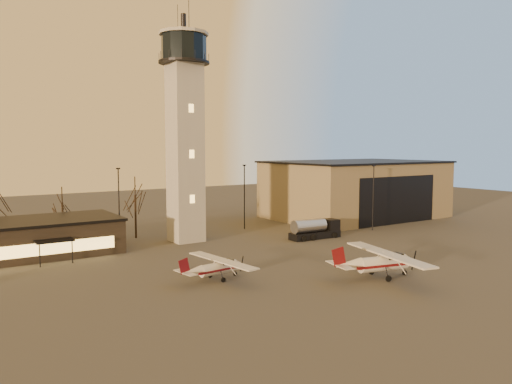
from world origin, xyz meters
TOP-DOWN VIEW (x-y plane):
  - ground at (0.00, 0.00)m, footprint 220.00×220.00m
  - control_tower at (0.00, 30.00)m, footprint 6.80×6.80m
  - hangar at (36.00, 33.98)m, footprint 30.60×20.60m
  - terminal at (-21.99, 31.98)m, footprint 25.40×12.20m
  - light_poles at (0.50, 31.00)m, footprint 58.50×12.25m
  - tree_row at (-13.70, 39.16)m, footprint 37.20×9.20m
  - cessna_front at (8.11, 1.69)m, footprint 10.12×12.70m
  - cessna_rear at (-5.89, 10.19)m, footprint 7.89×9.95m
  - fuel_truck at (15.97, 21.63)m, footprint 7.76×2.80m

SIDE VIEW (x-z plane):
  - ground at x=0.00m, z-range 0.00..0.00m
  - cessna_rear at x=-5.89m, z-range -0.43..2.30m
  - fuel_truck at x=15.97m, z-range -0.30..2.55m
  - cessna_front at x=8.11m, z-range -0.55..2.95m
  - terminal at x=-21.99m, z-range 0.01..4.31m
  - hangar at x=36.00m, z-range 0.00..10.30m
  - light_poles at x=0.50m, z-range 0.34..10.48m
  - tree_row at x=-13.70m, z-range 1.54..10.34m
  - control_tower at x=0.00m, z-range 0.03..32.63m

